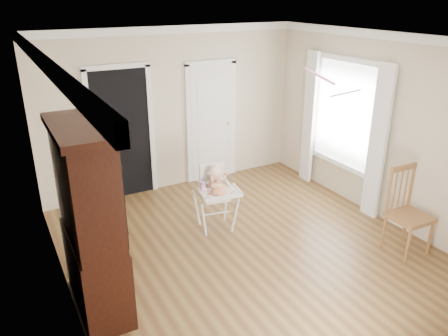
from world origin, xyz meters
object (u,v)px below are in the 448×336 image
dining_chair (408,214)px  sippy_cup (203,186)px  cake (218,189)px  high_chair (215,191)px  china_cabinet (91,222)px

dining_chair → sippy_cup: bearing=144.8°
cake → dining_chair: dining_chair is taller
cake → dining_chair: size_ratio=0.22×
high_chair → china_cabinet: 2.11m
cake → sippy_cup: size_ratio=1.42×
sippy_cup → china_cabinet: size_ratio=0.09×
sippy_cup → china_cabinet: 1.85m
cake → high_chair: bearing=72.7°
high_chair → china_cabinet: (-1.87, -0.87, 0.43)m
cake → china_cabinet: size_ratio=0.12×
cake → sippy_cup: 0.22m
high_chair → sippy_cup: bearing=-151.8°
dining_chair → cake: bearing=145.3°
cake → china_cabinet: bearing=-160.0°
china_cabinet → dining_chair: size_ratio=1.79×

